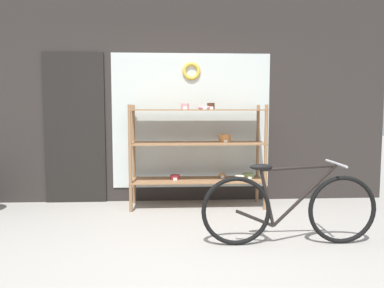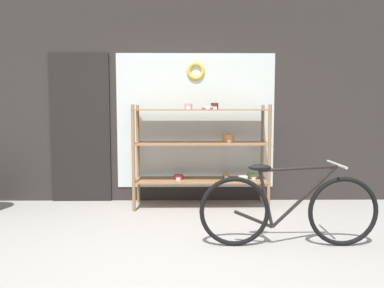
% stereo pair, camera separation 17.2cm
% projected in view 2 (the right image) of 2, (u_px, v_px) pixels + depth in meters
% --- Properties ---
extents(ground_plane, '(30.00, 30.00, 0.00)m').
position_uv_depth(ground_plane, '(178.00, 262.00, 3.24)').
color(ground_plane, gray).
extents(storefront_facade, '(6.04, 0.13, 3.65)m').
position_uv_depth(storefront_facade, '(179.00, 77.00, 5.31)').
color(storefront_facade, '#2D2826').
rests_on(storefront_facade, ground_plane).
extents(display_case, '(1.79, 0.50, 1.40)m').
position_uv_depth(display_case, '(204.00, 147.00, 5.02)').
color(display_case, '#8E6642').
rests_on(display_case, ground_plane).
extents(bicycle, '(1.72, 0.46, 0.81)m').
position_uv_depth(bicycle, '(288.00, 209.00, 3.59)').
color(bicycle, black).
rests_on(bicycle, ground_plane).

